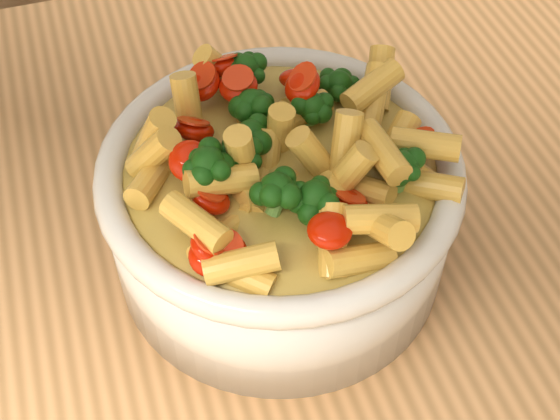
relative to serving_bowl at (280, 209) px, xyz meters
name	(u,v)px	position (x,y,z in m)	size (l,w,h in m)	color
serving_bowl	(280,209)	(0.00, 0.00, 0.00)	(0.22, 0.22, 0.10)	silver
pasta_salad	(280,142)	(0.00, 0.00, 0.06)	(0.18, 0.18, 0.04)	#EAB74A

